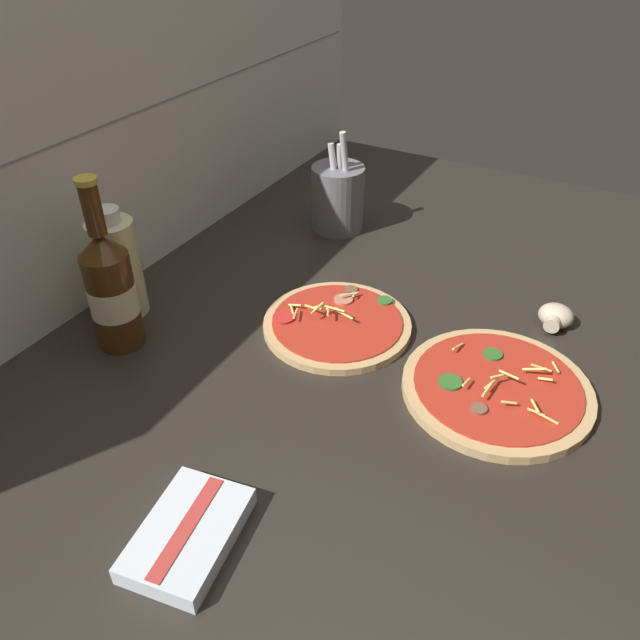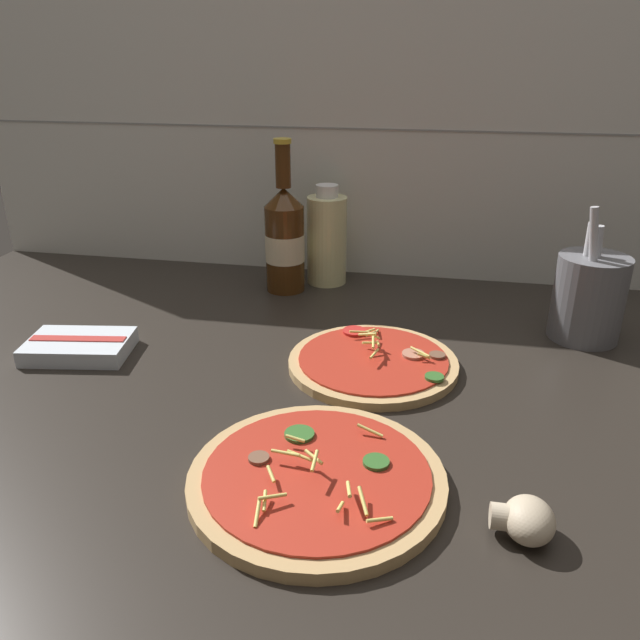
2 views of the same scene
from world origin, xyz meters
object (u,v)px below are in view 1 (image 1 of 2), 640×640
pizza_near (496,388)px  mushroom_left (555,316)px  oil_bottle (118,266)px  dish_towel (188,534)px  pizza_far (337,324)px  beer_bottle (111,289)px  utensil_crock (338,197)px

pizza_near → mushroom_left: pizza_near is taller
oil_bottle → dish_towel: (-29.82, -36.87, -7.27)cm
pizza_near → mushroom_left: bearing=-10.2°
pizza_far → pizza_near: bearing=-96.0°
dish_towel → pizza_near: bearing=-29.7°
beer_bottle → dish_towel: size_ratio=1.72×
oil_bottle → dish_towel: size_ratio=1.17×
pizza_near → pizza_far: size_ratio=1.12×
beer_bottle → oil_bottle: beer_bottle is taller
pizza_far → utensil_crock: bearing=27.5°
oil_bottle → utensil_crock: bearing=-21.5°
utensil_crock → pizza_far: bearing=-152.5°
pizza_far → oil_bottle: bearing=111.0°
oil_bottle → pizza_near: bearing=-80.6°
pizza_near → pizza_far: 26.77cm
pizza_near → pizza_far: (2.79, 26.62, -0.08)cm
pizza_near → beer_bottle: bearing=107.0°
oil_bottle → pizza_far: bearing=-69.0°
pizza_near → beer_bottle: (-16.50, 54.04, 8.95)cm
beer_bottle → oil_bottle: bearing=38.9°
beer_bottle → dish_towel: 39.98cm
beer_bottle → utensil_crock: size_ratio=1.30×
mushroom_left → dish_towel: bearing=156.3°
pizza_near → dish_towel: bearing=150.3°
pizza_far → beer_bottle: 34.72cm
pizza_far → oil_bottle: oil_bottle is taller
pizza_far → utensil_crock: utensil_crock is taller
pizza_near → beer_bottle: 57.21cm
oil_bottle → mushroom_left: oil_bottle is taller
dish_towel → mushroom_left: bearing=-23.7°
utensil_crock → oil_bottle: bearing=158.5°
pizza_far → mushroom_left: pizza_far is taller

